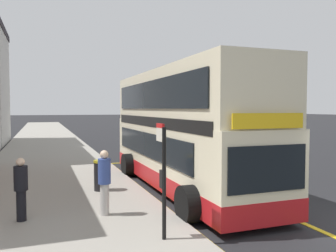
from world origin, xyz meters
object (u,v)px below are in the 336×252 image
object	(u,v)px
pedestrian_waiting_near_sign	(21,187)
litter_bin	(101,175)
double_decker_bus	(181,134)
bus_stop_sign	(163,170)
parked_car_grey_across	(133,124)
parked_car_silver_distant	(156,128)
pedestrian_further_back	(104,180)

from	to	relation	value
pedestrian_waiting_near_sign	litter_bin	size ratio (longest dim) A/B	1.53
double_decker_bus	bus_stop_sign	xyz separation A→B (m)	(-2.45, -4.90, -0.41)
parked_car_grey_across	parked_car_silver_distant	world-z (taller)	same
parked_car_silver_distant	bus_stop_sign	bearing A→B (deg)	-110.55
parked_car_grey_across	bus_stop_sign	bearing A→B (deg)	-104.93
parked_car_silver_distant	pedestrian_further_back	xyz separation A→B (m)	(-10.69, -28.07, 0.30)
double_decker_bus	parked_car_grey_across	bearing A→B (deg)	78.43
parked_car_silver_distant	pedestrian_waiting_near_sign	bearing A→B (deg)	-117.26
double_decker_bus	pedestrian_further_back	xyz separation A→B (m)	(-3.38, -2.79, -0.97)
parked_car_grey_across	litter_bin	world-z (taller)	parked_car_grey_across
bus_stop_sign	parked_car_grey_across	size ratio (longest dim) A/B	0.60
bus_stop_sign	litter_bin	xyz separation A→B (m)	(-0.55, 4.97, -0.98)
pedestrian_waiting_near_sign	pedestrian_further_back	bearing A→B (deg)	-6.25
bus_stop_sign	litter_bin	size ratio (longest dim) A/B	2.39
double_decker_bus	pedestrian_waiting_near_sign	distance (m)	6.12
pedestrian_waiting_near_sign	litter_bin	xyz separation A→B (m)	(2.45, 2.63, -0.34)
double_decker_bus	litter_bin	size ratio (longest dim) A/B	10.01
bus_stop_sign	parked_car_silver_distant	world-z (taller)	bus_stop_sign
double_decker_bus	parked_car_silver_distant	distance (m)	26.35
pedestrian_waiting_near_sign	litter_bin	distance (m)	3.61
bus_stop_sign	litter_bin	distance (m)	5.10
double_decker_bus	parked_car_silver_distant	world-z (taller)	double_decker_bus
parked_car_grey_across	parked_car_silver_distant	xyz separation A→B (m)	(-0.15, -11.19, 0.00)
parked_car_silver_distant	pedestrian_waiting_near_sign	xyz separation A→B (m)	(-12.77, -27.84, 0.22)
parked_car_grey_across	pedestrian_further_back	distance (m)	40.72
litter_bin	pedestrian_further_back	bearing A→B (deg)	-97.36
parked_car_silver_distant	litter_bin	distance (m)	27.24
double_decker_bus	pedestrian_waiting_near_sign	bearing A→B (deg)	-154.87
pedestrian_waiting_near_sign	pedestrian_further_back	world-z (taller)	pedestrian_further_back
parked_car_grey_across	pedestrian_waiting_near_sign	distance (m)	41.11
double_decker_bus	pedestrian_further_back	bearing A→B (deg)	-140.47
pedestrian_waiting_near_sign	double_decker_bus	bearing A→B (deg)	25.13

